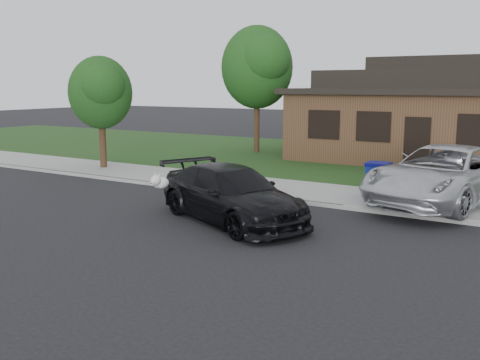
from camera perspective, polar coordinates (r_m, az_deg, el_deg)
The scene contains 11 objects.
ground at distance 14.54m, azimuth -8.11°, elevation -4.04°, with size 120.00×120.00×0.00m, color black.
sidewalk at distance 18.56m, azimuth 1.70°, elevation -0.67°, with size 60.00×3.00×0.12m, color gray.
curb at distance 17.30m, azimuth -0.76°, elevation -1.46°, with size 60.00×0.12×0.12m, color gray.
lawn at distance 25.73m, azimuth 10.54°, elevation 2.19°, with size 60.00×13.00×0.13m, color #193814.
driveway at distance 21.36m, azimuth 22.79°, elevation -0.01°, with size 4.50×13.00×0.14m, color gray.
sedan at distance 13.92m, azimuth -0.95°, elevation -1.51°, with size 5.37×3.91×1.44m.
minivan at distance 16.54m, azimuth 21.01°, elevation 0.54°, with size 2.76×5.98×1.66m, color silver.
recycling_bin at distance 16.70m, azimuth 14.48°, elevation -0.03°, with size 0.67×0.72×1.11m.
house at distance 26.37m, azimuth 20.45°, elevation 6.44°, with size 12.60×8.60×4.65m.
tree_0 at distance 27.24m, azimuth 2.01°, elevation 12.09°, with size 3.78×3.60×6.34m.
tree_2 at distance 22.88m, azimuth -14.62°, elevation 9.12°, with size 2.73×2.60×4.59m.
Camera 1 is at (8.99, -10.86, 3.52)m, focal length 40.00 mm.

